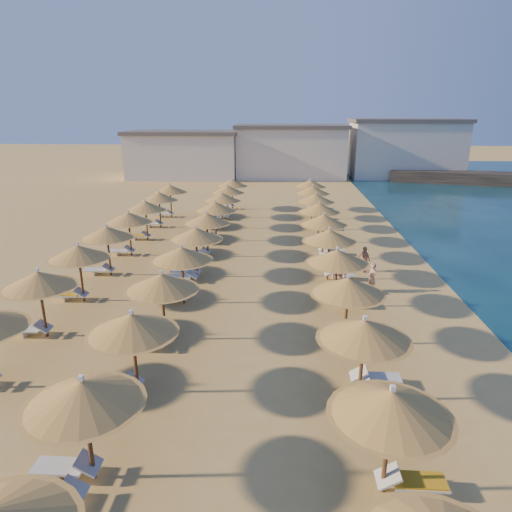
# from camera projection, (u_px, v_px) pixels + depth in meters

# --- Properties ---
(ground) EXTENTS (220.00, 220.00, 0.00)m
(ground) POSITION_uv_depth(u_px,v_px,m) (265.00, 306.00, 22.49)
(ground) COLOR tan
(ground) RESTS_ON ground
(jetty) EXTENTS (30.06, 11.24, 1.50)m
(jetty) POSITION_uv_depth(u_px,v_px,m) (511.00, 179.00, 58.64)
(jetty) COLOR black
(jetty) RESTS_ON ground
(hotel_blocks) EXTENTS (46.94, 11.01, 8.10)m
(hotel_blocks) POSITION_uv_depth(u_px,v_px,m) (302.00, 151.00, 64.62)
(hotel_blocks) COLOR silver
(hotel_blocks) RESTS_ON ground
(parasol_row_east) EXTENTS (3.06, 41.07, 3.07)m
(parasol_row_east) POSITION_uv_depth(u_px,v_px,m) (329.00, 236.00, 25.25)
(parasol_row_east) COLOR brown
(parasol_row_east) RESTS_ON ground
(parasol_row_west) EXTENTS (3.06, 41.07, 3.07)m
(parasol_row_west) POSITION_uv_depth(u_px,v_px,m) (196.00, 234.00, 25.66)
(parasol_row_west) COLOR brown
(parasol_row_west) RESTS_ON ground
(parasol_row_inland) EXTENTS (3.06, 29.67, 3.07)m
(parasol_row_inland) POSITION_uv_depth(u_px,v_px,m) (118.00, 225.00, 27.75)
(parasol_row_inland) COLOR brown
(parasol_row_inland) RESTS_ON ground
(loungers) EXTENTS (15.75, 39.56, 0.66)m
(loungers) POSITION_uv_depth(u_px,v_px,m) (232.00, 270.00, 26.48)
(loungers) COLOR silver
(loungers) RESTS_ON ground
(beachgoer_b) EXTENTS (1.11, 1.11, 1.81)m
(beachgoer_b) POSITION_uv_depth(u_px,v_px,m) (338.00, 277.00, 23.84)
(beachgoer_b) COLOR tan
(beachgoer_b) RESTS_ON ground
(beachgoer_c) EXTENTS (0.82, 0.97, 1.55)m
(beachgoer_c) POSITION_uv_depth(u_px,v_px,m) (364.00, 259.00, 27.09)
(beachgoer_c) COLOR tan
(beachgoer_c) RESTS_ON ground
(beachgoer_a) EXTENTS (0.58, 0.68, 1.57)m
(beachgoer_a) POSITION_uv_depth(u_px,v_px,m) (372.00, 278.00, 24.06)
(beachgoer_a) COLOR tan
(beachgoer_a) RESTS_ON ground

